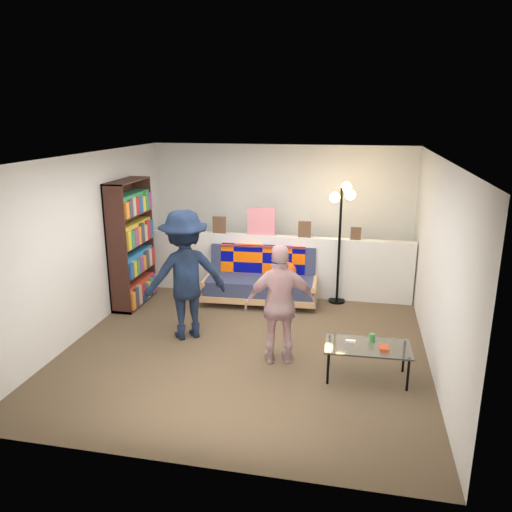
{
  "coord_description": "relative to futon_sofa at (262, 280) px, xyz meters",
  "views": [
    {
      "loc": [
        1.3,
        -5.91,
        2.9
      ],
      "look_at": [
        0.0,
        0.4,
        1.05
      ],
      "focal_mm": 35.0,
      "sensor_mm": 36.0,
      "label": 1
    }
  ],
  "objects": [
    {
      "name": "room_shell",
      "position": [
        0.12,
        -0.98,
        1.31
      ],
      "size": [
        4.6,
        5.05,
        2.45
      ],
      "color": "silver",
      "rests_on": "ground"
    },
    {
      "name": "ledge_decor",
      "position": [
        -0.11,
        0.33,
        0.82
      ],
      "size": [
        2.97,
        0.02,
        0.45
      ],
      "color": "brown",
      "rests_on": "half_wall_ledge"
    },
    {
      "name": "floor_lamp",
      "position": [
        1.2,
        0.23,
        0.99
      ],
      "size": [
        0.38,
        0.35,
        1.9
      ],
      "color": "black",
      "rests_on": "ground"
    },
    {
      "name": "person_left",
      "position": [
        -0.74,
        -1.48,
        0.5
      ],
      "size": [
        1.28,
        1.15,
        1.72
      ],
      "primitive_type": "imported",
      "rotation": [
        0.0,
        0.0,
        3.73
      ],
      "color": "black",
      "rests_on": "ground"
    },
    {
      "name": "bookshelf",
      "position": [
        -1.96,
        -0.49,
        0.55
      ],
      "size": [
        0.32,
        0.97,
        1.94
      ],
      "color": "black",
      "rests_on": "ground"
    },
    {
      "name": "futon_sofa",
      "position": [
        0.0,
        0.0,
        0.0
      ],
      "size": [
        1.83,
        0.95,
        0.77
      ],
      "color": "tan",
      "rests_on": "ground"
    },
    {
      "name": "ground",
      "position": [
        0.12,
        -1.45,
        -0.36
      ],
      "size": [
        5.0,
        5.0,
        0.0
      ],
      "primitive_type": "plane",
      "color": "brown",
      "rests_on": "ground"
    },
    {
      "name": "coffee_table",
      "position": [
        1.63,
        -2.13,
        0.01
      ],
      "size": [
        0.97,
        0.55,
        0.49
      ],
      "color": "black",
      "rests_on": "ground"
    },
    {
      "name": "person_right",
      "position": [
        0.6,
        -1.94,
        0.37
      ],
      "size": [
        0.92,
        0.56,
        1.46
      ],
      "primitive_type": "imported",
      "rotation": [
        0.0,
        0.0,
        3.39
      ],
      "color": "pink",
      "rests_on": "ground"
    },
    {
      "name": "half_wall_ledge",
      "position": [
        0.12,
        0.35,
        0.14
      ],
      "size": [
        4.45,
        0.15,
        1.0
      ],
      "primitive_type": "cube",
      "color": "silver",
      "rests_on": "ground"
    }
  ]
}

